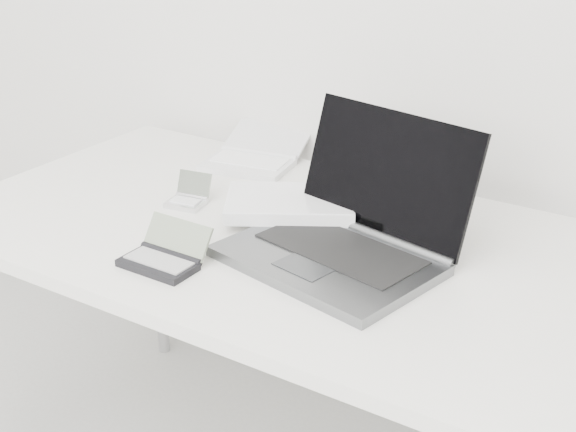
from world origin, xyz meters
The scene contains 5 objects.
desk centered at (0.00, 1.55, 0.68)m, with size 1.60×0.80×0.73m.
laptop_large centered at (0.04, 1.55, 0.77)m, with size 0.58×0.47×0.26m.
netbook_open_white centered at (-0.36, 1.86, 0.75)m, with size 0.26×0.31×0.06m.
pda_silver centered at (-0.33, 1.56, 0.74)m, with size 0.09×0.10×0.06m.
palmtop_charcoal centered at (-0.18, 1.30, 0.75)m, with size 0.15×0.12×0.07m.
Camera 1 is at (0.76, 0.28, 1.44)m, focal length 50.00 mm.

